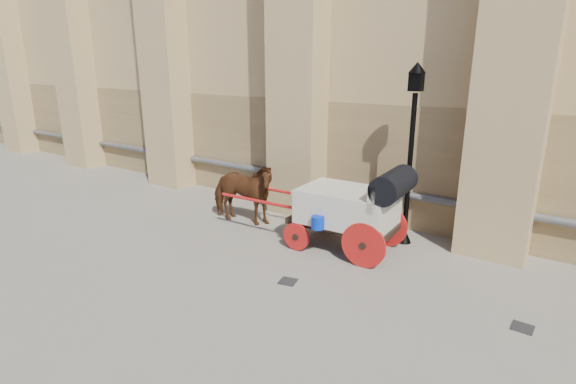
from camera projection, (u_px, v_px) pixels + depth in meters
The scene contains 6 objects.
ground at pixel (240, 268), 9.03m from camera, with size 90.00×90.00×0.00m, color gray.
horse at pixel (242, 193), 11.29m from camera, with size 0.87×1.92×1.62m, color #5B3419.
carriage at pixel (353, 206), 9.58m from camera, with size 4.42×1.60×1.92m.
street_lamp at pixel (411, 151), 9.72m from camera, with size 0.37×0.37×3.99m.
drain_grate_near at pixel (288, 281), 8.48m from camera, with size 0.32×0.32×0.01m, color black.
drain_grate_far at pixel (523, 328), 7.02m from camera, with size 0.32×0.32×0.01m, color black.
Camera 1 is at (5.44, -6.23, 4.05)m, focal length 28.00 mm.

